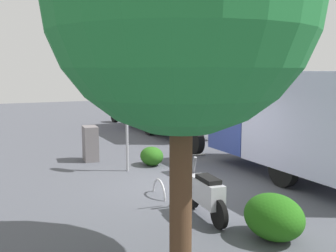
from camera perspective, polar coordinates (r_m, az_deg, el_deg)
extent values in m
plane|color=#494C54|center=(10.46, 2.20, -8.62)|extent=(60.00, 60.00, 0.00)
cylinder|color=black|center=(12.05, 22.99, -4.82)|extent=(0.90, 0.26, 0.90)
cylinder|color=black|center=(10.71, 16.26, -6.05)|extent=(0.90, 0.26, 0.90)
cylinder|color=black|center=(15.33, 10.14, -1.67)|extent=(0.90, 0.26, 0.90)
cylinder|color=black|center=(14.31, 3.98, -2.25)|extent=(0.90, 0.26, 0.90)
cube|color=silver|center=(10.87, 21.65, 0.69)|extent=(4.07, 2.26, 2.53)
cube|color=#33459B|center=(13.11, 11.82, 0.86)|extent=(1.83, 2.13, 1.90)
cube|color=black|center=(13.06, 11.90, 3.47)|extent=(1.85, 1.97, 0.60)
cylinder|color=black|center=(19.28, 2.55, 0.41)|extent=(0.90, 0.26, 0.90)
cylinder|color=black|center=(18.47, -2.65, 0.08)|extent=(0.90, 0.26, 0.90)
cylinder|color=black|center=(23.95, -3.33, 1.89)|extent=(0.90, 0.26, 0.90)
cylinder|color=black|center=(23.30, -7.66, 1.66)|extent=(0.90, 0.26, 0.90)
cube|color=white|center=(18.37, 0.55, 3.96)|extent=(4.71, 2.24, 2.50)
cube|color=navy|center=(21.44, -3.42, 3.72)|extent=(1.82, 2.12, 1.90)
cube|color=black|center=(21.40, -3.43, 5.32)|extent=(1.84, 1.96, 0.60)
cylinder|color=black|center=(8.82, 3.47, -9.90)|extent=(0.57, 0.14, 0.56)
cylinder|color=black|center=(7.77, 7.36, -12.49)|extent=(0.57, 0.14, 0.56)
cube|color=silver|center=(8.16, 5.46, -9.36)|extent=(1.12, 0.40, 0.48)
cube|color=black|center=(8.00, 5.81, -7.71)|extent=(0.66, 0.33, 0.12)
cylinder|color=slate|center=(8.63, 3.64, -6.52)|extent=(0.29, 0.09, 0.69)
cylinder|color=black|center=(8.55, 3.66, -4.24)|extent=(0.08, 0.55, 0.04)
cylinder|color=#9E9EA3|center=(11.76, -5.93, -0.12)|extent=(0.08, 0.08, 2.67)
cylinder|color=red|center=(11.65, -6.10, 5.46)|extent=(0.71, 0.32, 0.76)
cube|color=yellow|center=(11.70, -6.06, 2.33)|extent=(0.33, 0.33, 0.44)
cylinder|color=#47301E|center=(5.81, 1.85, -8.68)|extent=(0.33, 0.33, 2.64)
cube|color=slate|center=(13.45, -11.10, -2.48)|extent=(0.72, 0.50, 1.16)
torus|color=#B7B7BC|center=(9.66, -1.28, -10.04)|extent=(0.85, 0.11, 0.85)
ellipsoid|color=#255E17|center=(12.62, -2.36, -4.34)|extent=(0.87, 0.71, 0.59)
ellipsoid|color=#226014|center=(7.47, 14.97, -12.50)|extent=(1.19, 0.97, 0.81)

